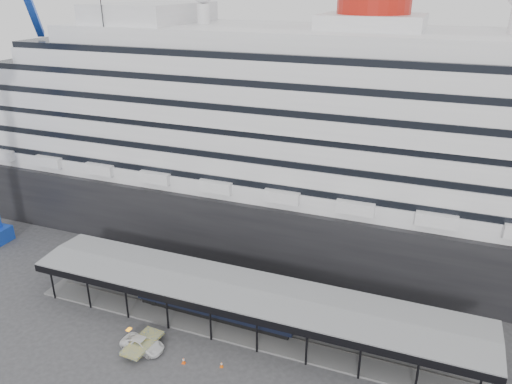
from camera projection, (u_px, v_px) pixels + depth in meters
ground at (231, 350)px, 57.09m from camera, size 200.00×200.00×0.00m
cruise_ship at (312, 126)px, 77.47m from camera, size 130.00×30.00×43.90m
platform_canopy at (247, 309)px, 60.48m from camera, size 56.00×9.18×5.30m
port_truck at (143, 344)px, 56.95m from camera, size 5.31×2.75×1.43m
pullman_carriage at (215, 300)px, 61.85m from camera, size 21.12×3.09×20.70m
traffic_cone_left at (154, 346)px, 57.31m from camera, size 0.41×0.41×0.69m
traffic_cone_mid at (184, 360)px, 54.98m from camera, size 0.44×0.44×0.79m
traffic_cone_right at (221, 364)px, 54.47m from camera, size 0.47×0.47×0.71m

